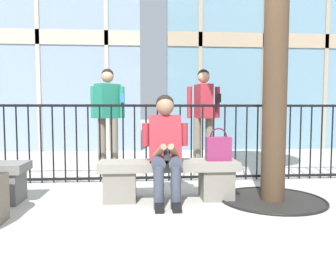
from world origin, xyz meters
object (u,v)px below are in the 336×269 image
object	(u,v)px
stone_bench	(169,176)
bystander_further_back	(108,112)
handbag_on_bench	(218,148)
bystander_at_railing	(203,112)
seated_person_with_phone	(166,145)

from	to	relation	value
stone_bench	bystander_further_back	distance (m)	2.10
bystander_further_back	stone_bench	bearing A→B (deg)	-63.93
stone_bench	handbag_on_bench	world-z (taller)	handbag_on_bench
stone_bench	bystander_at_railing	size ratio (longest dim) A/B	0.94
seated_person_with_phone	bystander_at_railing	xyz separation A→B (m)	(0.76, 1.86, 0.35)
handbag_on_bench	bystander_at_railing	size ratio (longest dim) A/B	0.22
stone_bench	bystander_at_railing	bearing A→B (deg)	67.42
seated_person_with_phone	bystander_further_back	world-z (taller)	bystander_further_back
stone_bench	handbag_on_bench	bearing A→B (deg)	-0.99
stone_bench	bystander_further_back	world-z (taller)	bystander_further_back
handbag_on_bench	bystander_further_back	distance (m)	2.33
stone_bench	seated_person_with_phone	size ratio (longest dim) A/B	1.32
bystander_at_railing	bystander_further_back	world-z (taller)	same
handbag_on_bench	bystander_at_railing	world-z (taller)	bystander_at_railing
handbag_on_bench	bystander_further_back	size ratio (longest dim) A/B	0.22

